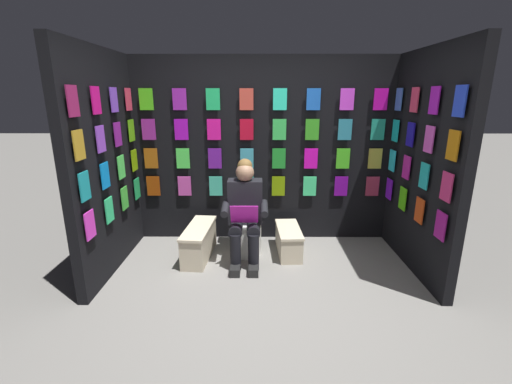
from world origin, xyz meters
The scene contains 8 objects.
ground_plane centered at (0.00, 0.00, 0.00)m, with size 30.00×30.00×0.00m, color gray.
display_wall_back centered at (0.00, -1.66, 1.18)m, with size 3.39×0.14×2.37m.
display_wall_left centered at (-1.69, -0.81, 1.18)m, with size 0.14×1.61×2.37m.
display_wall_right centered at (1.69, -0.81, 1.18)m, with size 0.14×1.61×2.37m.
toilet centered at (0.21, -1.17, 0.33)m, with size 0.41×0.55×0.77m.
person_reading centered at (0.21, -0.95, 0.60)m, with size 0.52×0.68×1.19m.
comic_longbox_near centered at (-0.31, -1.12, 0.16)m, with size 0.30×0.68×0.33m.
comic_longbox_far centered at (0.77, -1.01, 0.19)m, with size 0.34×0.83×0.38m.
Camera 1 is at (0.07, 2.79, 1.89)m, focal length 24.10 mm.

